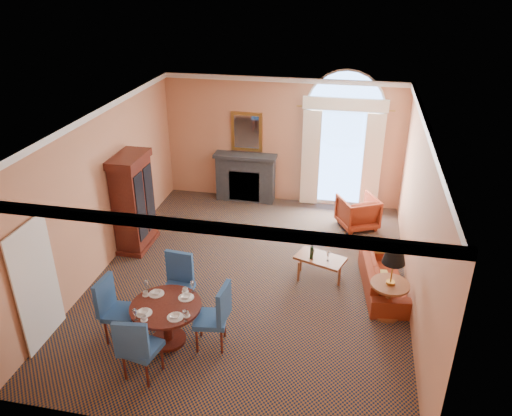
% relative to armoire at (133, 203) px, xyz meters
% --- Properties ---
extents(ground, '(7.50, 7.50, 0.00)m').
position_rel_armoire_xyz_m(ground, '(2.72, -0.75, -1.02)').
color(ground, black).
rests_on(ground, ground).
extents(room_envelope, '(6.04, 7.52, 3.45)m').
position_rel_armoire_xyz_m(room_envelope, '(2.69, -0.08, 1.49)').
color(room_envelope, tan).
rests_on(room_envelope, ground).
extents(armoire, '(0.61, 1.07, 2.11)m').
position_rel_armoire_xyz_m(armoire, '(0.00, 0.00, 0.00)').
color(armoire, '#3F150E').
rests_on(armoire, ground).
extents(dining_table, '(1.15, 1.15, 0.92)m').
position_rel_armoire_xyz_m(dining_table, '(1.78, -2.83, -0.48)').
color(dining_table, '#3F150E').
rests_on(dining_table, ground).
extents(dining_chair_north, '(0.53, 0.55, 1.14)m').
position_rel_armoire_xyz_m(dining_chair_north, '(1.70, -2.00, -0.37)').
color(dining_chair_north, navy).
rests_on(dining_chair_north, ground).
extents(dining_chair_south, '(0.59, 0.60, 1.14)m').
position_rel_armoire_xyz_m(dining_chair_south, '(1.67, -3.72, -0.37)').
color(dining_chair_south, navy).
rests_on(dining_chair_south, ground).
extents(dining_chair_east, '(0.58, 0.57, 1.14)m').
position_rel_armoire_xyz_m(dining_chair_east, '(2.60, -2.76, -0.37)').
color(dining_chair_east, navy).
rests_on(dining_chair_east, ground).
extents(dining_chair_west, '(0.56, 0.54, 1.14)m').
position_rel_armoire_xyz_m(dining_chair_west, '(0.90, -2.90, -0.37)').
color(dining_chair_west, navy).
rests_on(dining_chair_west, ground).
extents(sofa, '(0.96, 1.93, 0.54)m').
position_rel_armoire_xyz_m(sofa, '(5.27, -0.66, -0.75)').
color(sofa, maroon).
rests_on(sofa, ground).
extents(armchair, '(1.11, 1.12, 0.77)m').
position_rel_armoire_xyz_m(armchair, '(4.72, 1.84, -0.63)').
color(armchair, maroon).
rests_on(armchair, ground).
extents(coffee_table, '(1.05, 0.80, 0.81)m').
position_rel_armoire_xyz_m(coffee_table, '(4.04, -0.49, -0.58)').
color(coffee_table, brown).
rests_on(coffee_table, ground).
extents(side_table, '(0.67, 0.67, 1.34)m').
position_rel_armoire_xyz_m(side_table, '(5.32, -1.41, -0.17)').
color(side_table, brown).
rests_on(side_table, ground).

